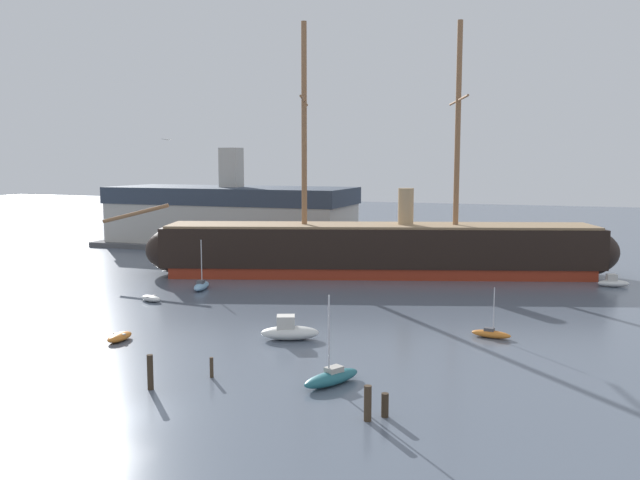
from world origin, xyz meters
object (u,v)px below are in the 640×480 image
motorboat_near_centre (289,331)px  dockside_warehouse_left (231,217)px  mooring_piling_right_pair (368,403)px  mooring_piling_nearest (150,372)px  dinghy_foreground_left (120,337)px  sailboat_alongside_bow (201,285)px  mooring_piling_left_pair (385,405)px  sailboat_mid_right (491,334)px  motorboat_far_right (613,282)px  motorboat_distant_centre (413,260)px  mooring_piling_midwater (212,367)px  sailboat_foreground_right (332,377)px  seagull_in_flight (167,140)px  dinghy_mid_left (151,298)px  tall_ship (379,249)px

motorboat_near_centre → dockside_warehouse_left: bearing=121.5°
motorboat_near_centre → mooring_piling_right_pair: mooring_piling_right_pair is taller
mooring_piling_nearest → mooring_piling_right_pair: (14.67, -0.33, -0.12)m
dinghy_foreground_left → dockside_warehouse_left: (-19.39, 57.85, 4.78)m
dinghy_foreground_left → sailboat_alongside_bow: sailboat_alongside_bow is taller
mooring_piling_left_pair → sailboat_mid_right: bearing=78.3°
motorboat_far_right → motorboat_distant_centre: size_ratio=0.84×
dinghy_foreground_left → mooring_piling_right_pair: (23.78, -9.50, 0.70)m
mooring_piling_midwater → sailboat_foreground_right: bearing=9.5°
sailboat_foreground_right → motorboat_near_centre: 11.69m
motorboat_near_centre → seagull_in_flight: bearing=172.2°
dinghy_mid_left → motorboat_far_right: (46.46, 25.29, 0.20)m
motorboat_distant_centre → mooring_piling_midwater: bearing=-92.8°
dockside_warehouse_left → sailboat_mid_right: bearing=-44.1°
motorboat_near_centre → sailboat_mid_right: bearing=21.5°
motorboat_near_centre → mooring_piling_right_pair: (10.81, -14.62, 0.32)m
mooring_piling_nearest → seagull_in_flight: bearing=117.8°
tall_ship → sailboat_alongside_bow: (-16.76, -16.32, -2.95)m
sailboat_mid_right → motorboat_far_right: (11.33, 28.10, 0.17)m
dinghy_foreground_left → motorboat_near_centre: size_ratio=0.54×
dinghy_mid_left → mooring_piling_right_pair: 38.38m
sailboat_mid_right → motorboat_far_right: sailboat_mid_right is taller
sailboat_alongside_bow → dockside_warehouse_left: 39.35m
mooring_piling_midwater → motorboat_far_right: bearing=57.9°
motorboat_near_centre → motorboat_distant_centre: size_ratio=1.15×
mooring_piling_midwater → mooring_piling_right_pair: bearing=-17.4°
sailboat_mid_right → mooring_piling_nearest: 28.33m
sailboat_foreground_right → motorboat_distant_centre: bearing=96.0°
dinghy_mid_left → motorboat_near_centre: bearing=-24.9°
sailboat_mid_right → mooring_piling_midwater: 24.05m
mooring_piling_left_pair → mooring_piling_midwater: size_ratio=1.00×
motorboat_far_right → dockside_warehouse_left: dockside_warehouse_left is taller
sailboat_foreground_right → dinghy_foreground_left: bearing=167.7°
motorboat_near_centre → motorboat_distant_centre: (1.34, 43.35, -0.08)m
tall_ship → motorboat_far_right: tall_ship is taller
dinghy_foreground_left → sailboat_foreground_right: size_ratio=0.47×
sailboat_mid_right → sailboat_foreground_right: bearing=-119.4°
sailboat_foreground_right → mooring_piling_right_pair: bearing=-52.9°
tall_ship → sailboat_foreground_right: 43.10m
tall_ship → sailboat_mid_right: tall_ship is taller
sailboat_alongside_bow → mooring_piling_midwater: bearing=-59.1°
dinghy_mid_left → mooring_piling_nearest: mooring_piling_nearest is taller
motorboat_distant_centre → mooring_piling_right_pair: size_ratio=2.20×
tall_ship → mooring_piling_right_pair: (11.71, -47.47, -2.39)m
mooring_piling_nearest → dockside_warehouse_left: size_ratio=0.05×
sailboat_mid_right → sailboat_alongside_bow: bearing=162.8°
mooring_piling_right_pair → mooring_piling_midwater: mooring_piling_right_pair is taller
motorboat_far_right → seagull_in_flight: (-39.30, -32.62, 16.07)m
sailboat_foreground_right → sailboat_mid_right: sailboat_foreground_right is taller
mooring_piling_right_pair → motorboat_far_right: bearing=71.7°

